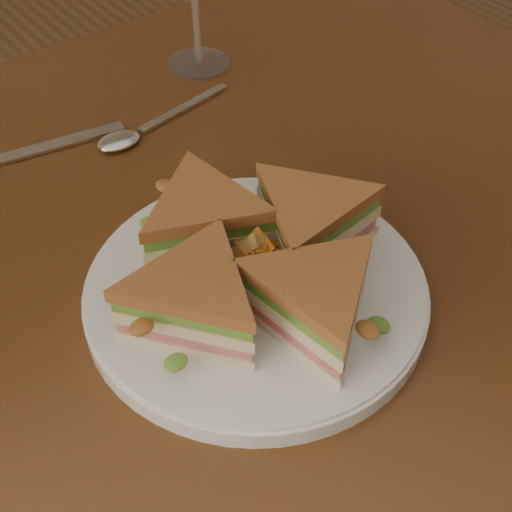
% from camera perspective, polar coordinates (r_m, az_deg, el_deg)
% --- Properties ---
extents(table, '(1.20, 0.80, 0.75)m').
position_cam_1_polar(table, '(0.73, -7.88, -4.84)').
color(table, '#371C0C').
rests_on(table, ground).
extents(plate, '(0.29, 0.29, 0.02)m').
position_cam_1_polar(plate, '(0.60, 0.00, -2.89)').
color(plate, silver).
rests_on(plate, table).
extents(sandwich_wedges, '(0.27, 0.27, 0.06)m').
position_cam_1_polar(sandwich_wedges, '(0.57, 0.00, -0.36)').
color(sandwich_wedges, beige).
rests_on(sandwich_wedges, plate).
extents(crisps_mound, '(0.09, 0.09, 0.05)m').
position_cam_1_polar(crisps_mound, '(0.57, 0.00, -0.65)').
color(crisps_mound, orange).
rests_on(crisps_mound, plate).
extents(spoon, '(0.18, 0.05, 0.01)m').
position_cam_1_polar(spoon, '(0.79, -9.63, 9.67)').
color(spoon, silver).
rests_on(spoon, table).
extents(knife, '(0.21, 0.05, 0.00)m').
position_cam_1_polar(knife, '(0.79, -18.43, 7.64)').
color(knife, silver).
rests_on(knife, table).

